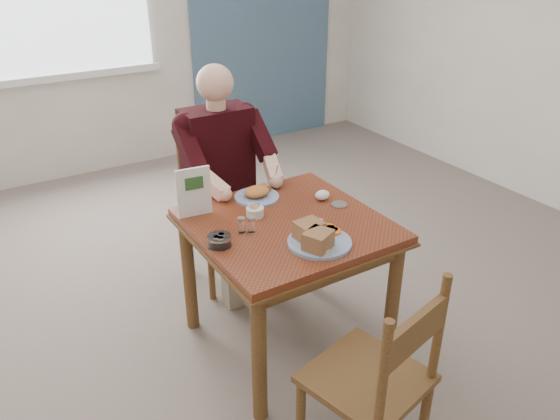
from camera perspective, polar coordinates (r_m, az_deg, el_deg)
floor at (r=3.13m, az=0.67°, el=-13.40°), size 6.00×6.00×0.00m
wall_back at (r=5.21m, az=-18.18°, el=18.85°), size 5.50×0.00×5.50m
accent_panel at (r=5.79m, az=-1.75°, el=20.78°), size 1.60×0.02×2.80m
lemon_wedge at (r=2.43m, az=4.62°, el=-4.39°), size 0.07×0.06×0.03m
napkin at (r=2.92m, az=4.45°, el=1.56°), size 0.10×0.09×0.05m
metal_dish at (r=2.87m, az=6.19°, el=0.55°), size 0.11×0.11×0.01m
table at (r=2.76m, az=0.74°, el=-3.24°), size 0.92×0.92×0.75m
chair_far at (r=3.45m, az=-6.36°, el=0.16°), size 0.42×0.42×0.95m
chair_near at (r=2.24m, az=10.03°, el=-17.29°), size 0.51×0.51×0.95m
diner at (r=3.24m, az=-5.97°, el=4.80°), size 0.53×0.56×1.39m
near_plate at (r=2.50m, az=3.84°, el=-2.87°), size 0.37×0.37×0.10m
far_plate at (r=2.94m, az=-2.39°, el=1.72°), size 0.29×0.29×0.07m
caddy at (r=2.75m, az=-2.63°, el=-0.18°), size 0.10×0.10×0.07m
shakers at (r=2.59m, az=-3.54°, el=-1.54°), size 0.09×0.07×0.08m
creamer at (r=2.50m, az=-6.36°, el=-3.18°), size 0.11×0.11×0.05m
menu at (r=2.74m, az=-8.99°, el=1.89°), size 0.17×0.03×0.26m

